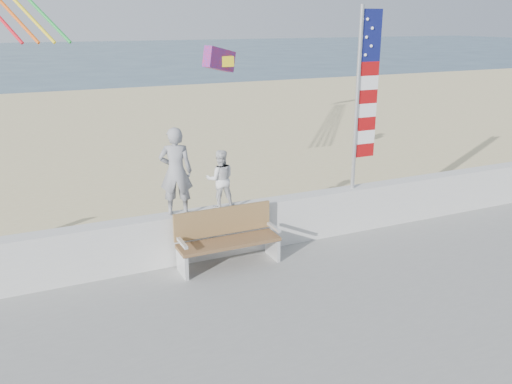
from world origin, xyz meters
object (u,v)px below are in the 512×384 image
adult (176,171)px  child (220,179)px  flag (363,92)px  bench (227,237)px

adult → child: 0.84m
child → flag: flag is taller
adult → bench: (0.73, -0.45, -1.16)m
adult → child: (0.81, 0.00, -0.24)m
flag → adult: bearing=180.0°
child → bench: size_ratio=0.59×
adult → flag: (3.76, -0.00, 1.14)m
child → bench: 1.03m
adult → flag: size_ratio=0.44×
bench → adult: bearing=148.1°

